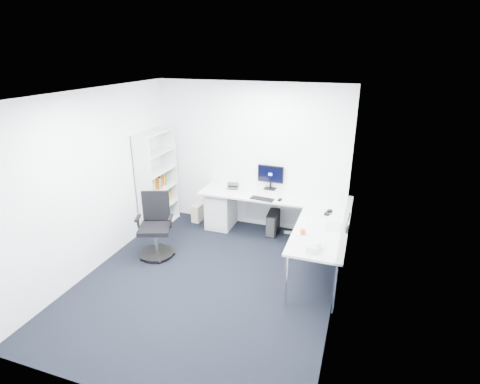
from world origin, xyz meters
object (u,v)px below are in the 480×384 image
(l_desk, at_px, (268,223))
(laptop, at_px, (334,220))
(task_chair, at_px, (155,227))
(monitor, at_px, (270,177))
(bookshelf, at_px, (157,180))

(l_desk, distance_m, laptop, 1.38)
(task_chair, distance_m, laptop, 2.82)
(l_desk, xyz_separation_m, monitor, (-0.15, 0.63, 0.62))
(task_chair, xyz_separation_m, monitor, (1.49, 1.63, 0.49))
(l_desk, height_order, laptop, laptop)
(l_desk, distance_m, task_chair, 1.92)
(laptop, bearing_deg, monitor, 136.55)
(bookshelf, bearing_deg, task_chair, -62.83)
(task_chair, bearing_deg, bookshelf, 97.03)
(task_chair, bearing_deg, laptop, -12.16)
(monitor, height_order, laptop, monitor)
(bookshelf, relative_size, monitor, 3.80)
(l_desk, height_order, task_chair, task_chair)
(laptop, bearing_deg, task_chair, -171.27)
(bookshelf, relative_size, task_chair, 1.74)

